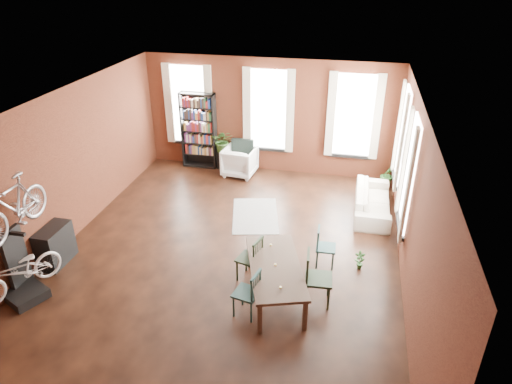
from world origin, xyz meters
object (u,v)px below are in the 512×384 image
(console_table, at_px, (55,245))
(dining_chair_d, at_px, (326,247))
(dining_chair_a, at_px, (247,293))
(bicycle_floor, at_px, (14,255))
(dining_table, at_px, (275,281))
(bookshelf, at_px, (199,131))
(bike_trainer, at_px, (26,295))
(dining_chair_b, at_px, (249,258))
(cream_sofa, at_px, (373,197))
(plant_stand, at_px, (223,160))
(dining_chair_c, at_px, (319,279))
(white_armchair, at_px, (240,160))

(console_table, bearing_deg, dining_chair_d, 11.66)
(dining_chair_a, distance_m, bicycle_floor, 4.07)
(dining_table, relative_size, bookshelf, 0.89)
(console_table, bearing_deg, dining_chair_a, -8.61)
(dining_table, relative_size, bicycle_floor, 1.25)
(dining_chair_d, distance_m, bike_trainer, 5.66)
(dining_chair_b, distance_m, cream_sofa, 3.91)
(dining_chair_d, xyz_separation_m, bookshelf, (-4.02, 4.11, 0.68))
(bookshelf, distance_m, plant_stand, 1.08)
(dining_chair_c, xyz_separation_m, console_table, (-5.26, 0.05, -0.11))
(dining_chair_a, relative_size, console_table, 1.12)
(bookshelf, height_order, console_table, bookshelf)
(dining_table, height_order, dining_chair_a, dining_chair_a)
(dining_chair_a, xyz_separation_m, white_armchair, (-1.54, 5.50, -0.00))
(console_table, bearing_deg, dining_table, -0.67)
(bookshelf, height_order, bike_trainer, bookshelf)
(console_table, bearing_deg, dining_chair_c, -0.57)
(bicycle_floor, bearing_deg, cream_sofa, 61.92)
(dining_chair_a, distance_m, cream_sofa, 4.64)
(white_armchair, height_order, plant_stand, white_armchair)
(plant_stand, bearing_deg, bookshelf, 180.00)
(plant_stand, bearing_deg, dining_chair_a, -69.87)
(dining_table, height_order, plant_stand, dining_table)
(dining_chair_c, height_order, bike_trainer, dining_chair_c)
(dining_chair_c, distance_m, white_armchair, 5.62)
(dining_chair_a, bearing_deg, white_armchair, -151.95)
(bicycle_floor, bearing_deg, dining_chair_d, 48.00)
(white_armchair, bearing_deg, dining_chair_b, 112.37)
(dining_chair_a, distance_m, plant_stand, 6.20)
(dining_chair_a, height_order, dining_chair_b, dining_chair_b)
(dining_chair_a, xyz_separation_m, dining_chair_b, (-0.18, 0.96, 0.02))
(dining_chair_c, distance_m, bookshelf, 6.62)
(dining_chair_a, bearing_deg, plant_stand, -147.45)
(bookshelf, bearing_deg, dining_chair_b, -61.47)
(white_armchair, distance_m, cream_sofa, 3.92)
(dining_table, xyz_separation_m, dining_chair_a, (-0.39, -0.57, 0.11))
(dining_chair_c, relative_size, plant_stand, 1.93)
(dining_chair_b, bearing_deg, white_armchair, -147.76)
(bicycle_floor, bearing_deg, console_table, 119.44)
(dining_chair_a, distance_m, dining_chair_b, 0.98)
(plant_stand, bearing_deg, console_table, -110.70)
(dining_chair_c, bearing_deg, bicycle_floor, 97.21)
(dining_chair_b, relative_size, bicycle_floor, 0.59)
(dining_table, xyz_separation_m, bicycle_floor, (-4.40, -1.08, 0.63))
(dining_table, xyz_separation_m, bookshelf, (-3.21, 5.25, 0.77))
(dining_chair_a, bearing_deg, dining_chair_d, 157.38)
(dining_chair_b, bearing_deg, plant_stand, -142.53)
(dining_chair_b, height_order, dining_chair_c, dining_chair_c)
(bicycle_floor, bearing_deg, white_armchair, 92.54)
(dining_chair_a, bearing_deg, dining_table, 157.95)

